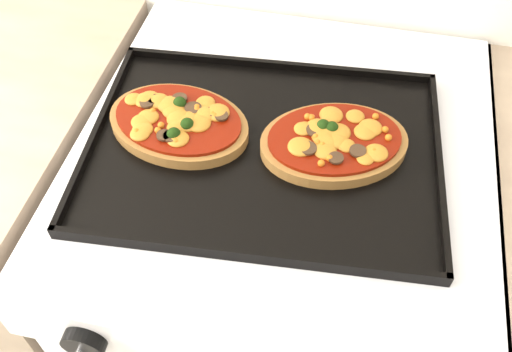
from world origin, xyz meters
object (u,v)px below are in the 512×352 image
(stove, at_px, (278,290))
(pizza_right, at_px, (334,141))
(baking_tray, at_px, (264,148))
(pizza_left, at_px, (179,122))

(stove, height_order, pizza_right, pizza_right)
(stove, distance_m, baking_tray, 0.47)
(pizza_left, xyz_separation_m, pizza_right, (0.22, 0.01, -0.00))
(baking_tray, xyz_separation_m, pizza_right, (0.09, 0.02, 0.01))
(stove, distance_m, pizza_left, 0.50)
(stove, xyz_separation_m, pizza_left, (-0.15, -0.03, 0.48))
(stove, height_order, pizza_left, pizza_left)
(pizza_left, bearing_deg, stove, 9.40)
(baking_tray, bearing_deg, pizza_left, 170.24)
(pizza_left, relative_size, pizza_right, 1.01)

